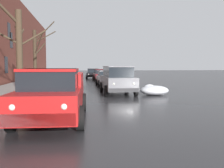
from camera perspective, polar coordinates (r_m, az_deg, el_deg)
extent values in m
cube|color=gray|center=(20.10, -22.22, -1.31)|extent=(3.06, 80.00, 0.14)
cube|color=black|center=(31.73, -20.13, 2.68)|extent=(0.08, 1.10, 1.60)
cube|color=black|center=(26.88, -22.42, 3.94)|extent=(0.08, 1.10, 1.60)
cube|color=black|center=(28.47, -21.88, 10.87)|extent=(0.08, 1.10, 1.60)
cube|color=black|center=(29.11, -21.47, 9.03)|extent=(0.08, 1.10, 1.60)
ellipsoid|color=white|center=(10.72, -21.36, -4.77)|extent=(3.15, 1.32, 0.51)
ellipsoid|color=white|center=(10.86, -19.88, -4.86)|extent=(0.51, 0.42, 0.42)
ellipsoid|color=white|center=(16.39, 9.35, -1.40)|extent=(1.81, 1.41, 0.61)
ellipsoid|color=white|center=(16.45, 8.30, -1.24)|extent=(0.82, 0.68, 0.68)
ellipsoid|color=white|center=(16.39, 10.75, -1.57)|extent=(0.63, 0.52, 0.52)
ellipsoid|color=white|center=(27.35, -13.33, 0.73)|extent=(1.84, 0.95, 0.62)
ellipsoid|color=white|center=(27.18, -13.27, 0.51)|extent=(0.51, 0.42, 0.42)
ellipsoid|color=white|center=(27.41, -14.14, 0.85)|extent=(0.89, 0.74, 0.74)
cylinder|color=#423323|center=(18.17, -19.83, 6.67)|extent=(0.43, 0.43, 5.50)
cylinder|color=#423323|center=(17.90, -22.72, 14.96)|extent=(1.54, 1.73, 1.65)
cylinder|color=#423323|center=(18.10, -22.71, 9.72)|extent=(1.75, 0.85, 1.03)
cylinder|color=#423323|center=(18.61, -17.14, 9.72)|extent=(1.71, 1.17, 1.27)
cylinder|color=#423323|center=(19.21, -19.44, 10.36)|extent=(0.19, 1.95, 1.03)
cylinder|color=#423323|center=(19.00, -20.27, 11.23)|extent=(0.65, 1.42, 0.70)
cylinder|color=#382B1E|center=(24.50, -16.69, 5.50)|extent=(0.32, 0.32, 5.07)
cylinder|color=#382B1E|center=(24.41, -14.74, 11.16)|extent=(1.88, 0.42, 1.86)
cylinder|color=#382B1E|center=(25.06, -15.67, 7.41)|extent=(0.91, 1.32, 1.27)
cylinder|color=#382B1E|center=(23.74, -15.92, 8.60)|extent=(1.04, 1.64, 1.87)
cylinder|color=#382B1E|center=(24.76, -14.58, 10.06)|extent=(1.89, 0.61, 1.18)
cube|color=red|center=(9.06, -12.75, -3.07)|extent=(2.16, 5.46, 0.76)
cube|color=black|center=(8.26, -13.54, 1.11)|extent=(1.74, 1.80, 0.64)
cube|color=red|center=(8.25, -13.57, 3.05)|extent=(1.78, 1.86, 0.08)
cube|color=red|center=(10.00, -6.90, 1.11)|extent=(0.23, 2.58, 0.44)
cube|color=red|center=(10.22, -16.93, 1.03)|extent=(0.23, 2.58, 0.44)
cube|color=red|center=(11.62, -11.03, 1.48)|extent=(1.78, 0.19, 0.44)
cube|color=#B7B7BC|center=(6.54, -15.89, -7.65)|extent=(1.79, 0.21, 0.32)
sphere|color=white|center=(6.35, -10.58, -4.97)|extent=(0.16, 0.16, 0.16)
sphere|color=white|center=(6.59, -21.26, -4.86)|extent=(0.16, 0.16, 0.16)
cylinder|color=black|center=(7.46, -7.02, -7.50)|extent=(0.26, 0.73, 0.72)
cylinder|color=black|center=(7.77, -21.45, -7.28)|extent=(0.26, 0.73, 0.72)
cylinder|color=black|center=(10.63, -6.38, -4.02)|extent=(0.26, 0.73, 0.72)
cylinder|color=black|center=(10.85, -16.60, -4.00)|extent=(0.26, 0.73, 0.72)
cube|color=slate|center=(16.98, 1.19, 0.32)|extent=(1.80, 4.70, 0.80)
cube|color=black|center=(16.99, 1.17, 2.82)|extent=(1.54, 3.29, 0.68)
cube|color=slate|center=(16.99, 1.17, 3.87)|extent=(1.58, 3.36, 0.06)
cube|color=#303032|center=(14.74, 2.62, -1.35)|extent=(1.75, 0.12, 0.22)
cube|color=#303032|center=(19.26, 0.10, -0.07)|extent=(1.75, 0.12, 0.22)
cylinder|color=black|center=(15.76, 5.32, -1.45)|extent=(0.18, 0.68, 0.68)
cylinder|color=black|center=(15.45, -1.29, -1.54)|extent=(0.18, 0.68, 0.68)
cylinder|color=black|center=(18.60, 3.26, -0.59)|extent=(0.18, 0.68, 0.68)
cylinder|color=black|center=(18.33, -2.35, -0.66)|extent=(0.18, 0.68, 0.68)
sphere|color=silver|center=(14.80, 4.85, 0.06)|extent=(0.14, 0.14, 0.14)
sphere|color=silver|center=(14.59, 0.40, 0.02)|extent=(0.14, 0.14, 0.14)
cube|color=#B7B7BC|center=(23.52, -1.16, 1.02)|extent=(1.66, 4.31, 0.60)
cube|color=black|center=(23.71, -1.22, 2.40)|extent=(1.43, 2.24, 0.52)
cube|color=#B7B7BC|center=(23.70, -1.22, 2.96)|extent=(1.46, 2.29, 0.06)
cube|color=#525254|center=(21.44, -0.52, 0.25)|extent=(1.62, 0.12, 0.22)
cube|color=#525254|center=(25.61, -1.70, 0.87)|extent=(1.62, 0.12, 0.22)
cylinder|color=black|center=(22.33, 1.39, 0.09)|extent=(0.18, 0.60, 0.60)
cylinder|color=black|center=(22.13, -2.94, 0.05)|extent=(0.18, 0.60, 0.60)
cylinder|color=black|center=(24.96, 0.42, 0.51)|extent=(0.18, 0.60, 0.60)
cylinder|color=black|center=(24.78, -3.46, 0.48)|extent=(0.18, 0.60, 0.60)
sphere|color=silver|center=(21.47, 0.91, 0.95)|extent=(0.14, 0.14, 0.14)
sphere|color=silver|center=(21.34, -1.94, 0.93)|extent=(0.14, 0.14, 0.14)
cube|color=maroon|center=(31.36, -2.52, 1.78)|extent=(1.63, 4.39, 0.60)
cube|color=black|center=(31.56, -2.56, 2.82)|extent=(1.39, 2.28, 0.52)
cube|color=maroon|center=(31.56, -2.56, 3.23)|extent=(1.42, 2.33, 0.06)
cube|color=black|center=(29.24, -2.10, 1.27)|extent=(1.57, 0.13, 0.22)
cube|color=black|center=(33.49, -2.88, 1.62)|extent=(1.57, 0.13, 0.22)
cylinder|color=black|center=(30.12, -0.71, 1.12)|extent=(0.18, 0.60, 0.60)
cylinder|color=black|center=(29.95, -3.82, 1.10)|extent=(0.18, 0.60, 0.60)
cylinder|color=black|center=(32.81, -1.33, 1.36)|extent=(0.18, 0.60, 0.60)
cylinder|color=black|center=(32.65, -4.19, 1.34)|extent=(0.18, 0.60, 0.60)
sphere|color=silver|center=(29.26, -1.08, 1.78)|extent=(0.14, 0.14, 0.14)
sphere|color=silver|center=(29.15, -3.11, 1.77)|extent=(0.14, 0.14, 0.14)
cube|color=black|center=(37.06, -4.22, 2.13)|extent=(2.06, 3.96, 0.60)
cube|color=black|center=(37.23, -4.22, 3.00)|extent=(1.66, 2.11, 0.52)
cube|color=black|center=(37.23, -4.22, 3.35)|extent=(1.70, 2.15, 0.06)
cube|color=black|center=(35.20, -4.28, 1.73)|extent=(1.71, 0.26, 0.22)
cube|color=black|center=(38.93, -4.17, 1.96)|extent=(1.71, 0.26, 0.22)
cylinder|color=black|center=(35.88, -2.83, 1.59)|extent=(0.23, 0.61, 0.60)
cylinder|color=black|center=(35.91, -5.68, 1.58)|extent=(0.23, 0.61, 0.60)
cylinder|color=black|center=(38.25, -2.85, 1.75)|extent=(0.23, 0.61, 0.60)
cylinder|color=black|center=(38.28, -5.52, 1.73)|extent=(0.23, 0.61, 0.60)
sphere|color=silver|center=(35.15, -3.36, 2.16)|extent=(0.14, 0.14, 0.14)
sphere|color=silver|center=(35.18, -5.21, 2.15)|extent=(0.14, 0.14, 0.14)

